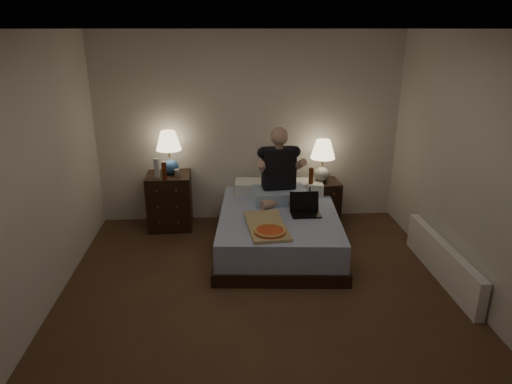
{
  "coord_description": "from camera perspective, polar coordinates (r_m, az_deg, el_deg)",
  "views": [
    {
      "loc": [
        -0.32,
        -3.69,
        2.5
      ],
      "look_at": [
        0.0,
        0.9,
        0.85
      ],
      "focal_mm": 32.0,
      "sensor_mm": 36.0,
      "label": 1
    }
  ],
  "objects": [
    {
      "name": "floor",
      "position": [
        4.47,
        0.83,
        -14.3
      ],
      "size": [
        4.0,
        4.5,
        0.0
      ],
      "primitive_type": "cube",
      "color": "brown",
      "rests_on": "ground"
    },
    {
      "name": "ceiling",
      "position": [
        3.7,
        1.03,
        19.73
      ],
      "size": [
        4.0,
        4.5,
        0.0
      ],
      "primitive_type": "cube",
      "rotation": [
        3.14,
        0.0,
        0.0
      ],
      "color": "white",
      "rests_on": "ground"
    },
    {
      "name": "wall_back",
      "position": [
        6.08,
        -0.89,
        7.87
      ],
      "size": [
        4.0,
        0.0,
        2.5
      ],
      "primitive_type": "cube",
      "rotation": [
        1.57,
        0.0,
        0.0
      ],
      "color": "white",
      "rests_on": "ground"
    },
    {
      "name": "wall_front",
      "position": [
        1.93,
        6.95,
        -20.83
      ],
      "size": [
        4.0,
        0.0,
        2.5
      ],
      "primitive_type": "cube",
      "rotation": [
        -1.57,
        0.0,
        0.0
      ],
      "color": "white",
      "rests_on": "ground"
    },
    {
      "name": "wall_left",
      "position": [
        4.24,
        -27.12,
        0.35
      ],
      "size": [
        0.0,
        4.5,
        2.5
      ],
      "primitive_type": "cube",
      "rotation": [
        1.57,
        0.0,
        1.57
      ],
      "color": "white",
      "rests_on": "ground"
    },
    {
      "name": "wall_right",
      "position": [
        4.53,
        27.02,
        1.51
      ],
      "size": [
        0.0,
        4.5,
        2.5
      ],
      "primitive_type": "cube",
      "rotation": [
        1.57,
        0.0,
        -1.57
      ],
      "color": "white",
      "rests_on": "ground"
    },
    {
      "name": "bed",
      "position": [
        5.49,
        2.81,
        -4.73
      ],
      "size": [
        1.52,
        1.94,
        0.46
      ],
      "primitive_type": "cube",
      "rotation": [
        0.0,
        0.0,
        -0.08
      ],
      "color": "#5565AB",
      "rests_on": "floor"
    },
    {
      "name": "nightstand_left",
      "position": [
        6.11,
        -10.71,
        -1.1
      ],
      "size": [
        0.57,
        0.52,
        0.73
      ],
      "primitive_type": "cube",
      "rotation": [
        0.0,
        0.0,
        0.02
      ],
      "color": "black",
      "rests_on": "floor"
    },
    {
      "name": "nightstand_right",
      "position": [
        6.21,
        8.09,
        -1.27
      ],
      "size": [
        0.48,
        0.44,
        0.59
      ],
      "primitive_type": "cube",
      "rotation": [
        0.0,
        0.0,
        0.08
      ],
      "color": "black",
      "rests_on": "floor"
    },
    {
      "name": "lamp_left",
      "position": [
        5.95,
        -10.8,
        4.84
      ],
      "size": [
        0.33,
        0.33,
        0.56
      ],
      "primitive_type": null,
      "rotation": [
        0.0,
        0.0,
        0.02
      ],
      "color": "#285295",
      "rests_on": "nightstand_left"
    },
    {
      "name": "lamp_right",
      "position": [
        6.03,
        8.3,
        3.86
      ],
      "size": [
        0.39,
        0.39,
        0.56
      ],
      "primitive_type": null,
      "rotation": [
        0.0,
        0.0,
        -0.26
      ],
      "color": "gray",
      "rests_on": "nightstand_right"
    },
    {
      "name": "water_bottle",
      "position": [
        5.86,
        -12.28,
        2.94
      ],
      "size": [
        0.07,
        0.07,
        0.25
      ],
      "primitive_type": "cylinder",
      "color": "silver",
      "rests_on": "nightstand_left"
    },
    {
      "name": "soda_can",
      "position": [
        5.86,
        -9.87,
        2.34
      ],
      "size": [
        0.07,
        0.07,
        0.1
      ],
      "primitive_type": "cylinder",
      "color": "beige",
      "rests_on": "nightstand_left"
    },
    {
      "name": "beer_bottle_left",
      "position": [
        5.77,
        -11.4,
        2.64
      ],
      "size": [
        0.06,
        0.06,
        0.23
      ],
      "primitive_type": "cylinder",
      "color": "#5B1E0D",
      "rests_on": "nightstand_left"
    },
    {
      "name": "beer_bottle_right",
      "position": [
        5.92,
        6.9,
        1.95
      ],
      "size": [
        0.06,
        0.06,
        0.23
      ],
      "primitive_type": "cylinder",
      "color": "#50240B",
      "rests_on": "nightstand_right"
    },
    {
      "name": "person",
      "position": [
        5.58,
        2.97,
        3.32
      ],
      "size": [
        0.7,
        0.57,
        0.93
      ],
      "primitive_type": null,
      "rotation": [
        0.0,
        0.0,
        0.07
      ],
      "color": "black",
      "rests_on": "bed"
    },
    {
      "name": "laptop",
      "position": [
        5.29,
        6.26,
        -1.66
      ],
      "size": [
        0.34,
        0.28,
        0.24
      ],
      "primitive_type": null,
      "rotation": [
        0.0,
        0.0,
        0.01
      ],
      "color": "black",
      "rests_on": "bed"
    },
    {
      "name": "pizza_box",
      "position": [
        4.78,
        1.75,
        -5.01
      ],
      "size": [
        0.47,
        0.79,
        0.08
      ],
      "primitive_type": null,
      "rotation": [
        0.0,
        0.0,
        0.1
      ],
      "color": "tan",
      "rests_on": "bed"
    },
    {
      "name": "radiator",
      "position": [
        5.22,
        22.24,
        -7.99
      ],
      "size": [
        0.1,
        1.6,
        0.4
      ],
      "primitive_type": "cube",
      "color": "white",
      "rests_on": "floor"
    }
  ]
}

